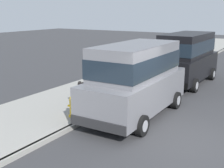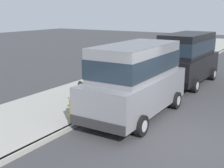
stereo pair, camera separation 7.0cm
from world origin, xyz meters
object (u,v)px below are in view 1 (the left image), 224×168
at_px(car_grey_van, 136,77).
at_px(dog_black, 83,84).
at_px(fire_hydrant, 72,107).
at_px(car_black_van, 187,56).

bearing_deg(car_grey_van, dog_black, 157.79).
xyz_separation_m(car_grey_van, fire_hydrant, (-1.57, -1.58, -0.92)).
bearing_deg(car_black_van, car_grey_van, -89.51).
bearing_deg(fire_hydrant, car_black_van, 78.11).
distance_m(car_grey_van, dog_black, 3.71).
bearing_deg(car_black_van, fire_hydrant, -101.89).
bearing_deg(car_grey_van, car_black_van, 90.49).
bearing_deg(dog_black, car_grey_van, -22.21).
height_order(car_black_van, fire_hydrant, car_black_van).
xyz_separation_m(car_grey_van, dog_black, (-3.32, 1.35, -0.97)).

